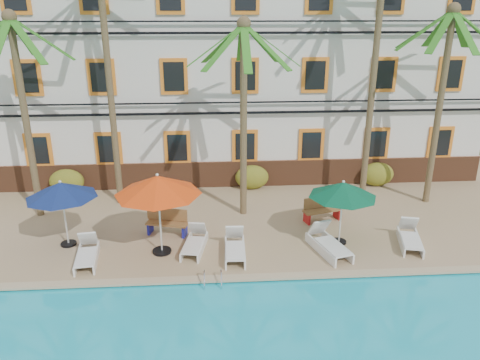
{
  "coord_description": "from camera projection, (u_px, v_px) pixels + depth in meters",
  "views": [
    {
      "loc": [
        -0.1,
        -13.1,
        7.92
      ],
      "look_at": [
        1.01,
        3.0,
        2.0
      ],
      "focal_mm": 35.0,
      "sensor_mm": 36.0,
      "label": 1
    }
  ],
  "objects": [
    {
      "name": "ground",
      "position": [
        215.0,
        271.0,
        15.01
      ],
      "size": [
        100.0,
        100.0,
        0.0
      ],
      "primitive_type": "plane",
      "color": "#384C23",
      "rests_on": "ground"
    },
    {
      "name": "pool_deck",
      "position": [
        213.0,
        206.0,
        19.64
      ],
      "size": [
        30.0,
        12.0,
        0.25
      ],
      "primitive_type": "cube",
      "color": "tan",
      "rests_on": "ground"
    },
    {
      "name": "pool_coping",
      "position": [
        216.0,
        279.0,
        14.07
      ],
      "size": [
        30.0,
        0.35,
        0.06
      ],
      "primitive_type": "cube",
      "color": "tan",
      "rests_on": "pool_deck"
    },
    {
      "name": "hotel_building",
      "position": [
        209.0,
        65.0,
        22.5
      ],
      "size": [
        25.4,
        6.44,
        10.22
      ],
      "color": "silver",
      "rests_on": "pool_deck"
    },
    {
      "name": "palm_a",
      "position": [
        21.0,
        90.0,
        16.83
      ],
      "size": [
        4.07,
        4.07,
        7.68
      ],
      "color": "brown",
      "rests_on": "pool_deck"
    },
    {
      "name": "palm_b",
      "position": [
        106.0,
        49.0,
        17.56
      ],
      "size": [
        4.07,
        4.07,
        9.98
      ],
      "color": "brown",
      "rests_on": "pool_deck"
    },
    {
      "name": "palm_c",
      "position": [
        244.0,
        93.0,
        17.03
      ],
      "size": [
        4.07,
        4.07,
        7.45
      ],
      "color": "brown",
      "rests_on": "pool_deck"
    },
    {
      "name": "palm_d",
      "position": [
        376.0,
        48.0,
        17.96
      ],
      "size": [
        4.07,
        4.07,
        9.98
      ],
      "color": "brown",
      "rests_on": "pool_deck"
    },
    {
      "name": "palm_e",
      "position": [
        443.0,
        81.0,
        18.08
      ],
      "size": [
        4.07,
        4.07,
        7.91
      ],
      "color": "brown",
      "rests_on": "pool_deck"
    },
    {
      "name": "shrub_left",
      "position": [
        67.0,
        181.0,
        20.5
      ],
      "size": [
        1.5,
        0.9,
        1.1
      ],
      "primitive_type": "ellipsoid",
      "color": "#264F16",
      "rests_on": "pool_deck"
    },
    {
      "name": "shrub_mid",
      "position": [
        252.0,
        177.0,
        21.03
      ],
      "size": [
        1.5,
        0.9,
        1.1
      ],
      "primitive_type": "ellipsoid",
      "color": "#264F16",
      "rests_on": "pool_deck"
    },
    {
      "name": "shrub_right",
      "position": [
        377.0,
        174.0,
        21.4
      ],
      "size": [
        1.5,
        0.9,
        1.1
      ],
      "primitive_type": "ellipsoid",
      "color": "#264F16",
      "rests_on": "pool_deck"
    },
    {
      "name": "umbrella_blue",
      "position": [
        61.0,
        190.0,
        15.47
      ],
      "size": [
        2.37,
        2.37,
        2.37
      ],
      "color": "black",
      "rests_on": "pool_deck"
    },
    {
      "name": "umbrella_red",
      "position": [
        158.0,
        185.0,
        14.84
      ],
      "size": [
        2.81,
        2.81,
        2.8
      ],
      "color": "black",
      "rests_on": "pool_deck"
    },
    {
      "name": "umbrella_green",
      "position": [
        343.0,
        190.0,
        15.63
      ],
      "size": [
        2.32,
        2.32,
        2.32
      ],
      "color": "black",
      "rests_on": "pool_deck"
    },
    {
      "name": "lounger_b",
      "position": [
        87.0,
        254.0,
        15.01
      ],
      "size": [
        0.85,
        1.84,
        0.84
      ],
      "color": "white",
      "rests_on": "pool_deck"
    },
    {
      "name": "lounger_c",
      "position": [
        195.0,
        242.0,
        15.75
      ],
      "size": [
        0.93,
        1.84,
        0.83
      ],
      "color": "white",
      "rests_on": "pool_deck"
    },
    {
      "name": "lounger_d",
      "position": [
        235.0,
        247.0,
        15.39
      ],
      "size": [
        0.73,
        1.87,
        0.87
      ],
      "color": "white",
      "rests_on": "pool_deck"
    },
    {
      "name": "lounger_e",
      "position": [
        328.0,
        243.0,
        15.61
      ],
      "size": [
        1.25,
        2.12,
        0.95
      ],
      "color": "white",
      "rests_on": "pool_deck"
    },
    {
      "name": "lounger_f",
      "position": [
        410.0,
        238.0,
        16.05
      ],
      "size": [
        1.09,
        1.95,
        0.87
      ],
      "color": "white",
      "rests_on": "pool_deck"
    },
    {
      "name": "bench_left",
      "position": [
        168.0,
        222.0,
        16.82
      ],
      "size": [
        1.57,
        0.85,
        0.93
      ],
      "color": "olive",
      "rests_on": "pool_deck"
    },
    {
      "name": "bench_right",
      "position": [
        321.0,
        209.0,
        17.91
      ],
      "size": [
        1.57,
        0.87,
        0.93
      ],
      "color": "olive",
      "rests_on": "pool_deck"
    },
    {
      "name": "pool_ladder",
      "position": [
        213.0,
        282.0,
        13.98
      ],
      "size": [
        0.54,
        0.74,
        0.74
      ],
      "color": "silver",
      "rests_on": "ground"
    }
  ]
}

